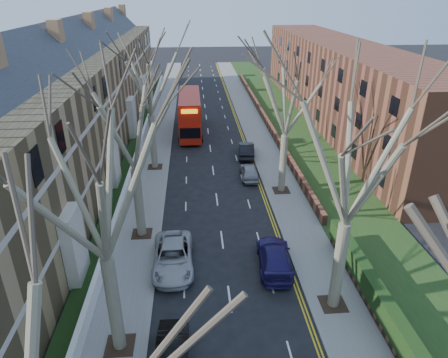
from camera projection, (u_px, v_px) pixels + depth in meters
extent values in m
cube|color=slate|center=(160.00, 132.00, 49.38)|extent=(3.00, 102.00, 0.12)
cube|color=slate|center=(256.00, 129.00, 50.22)|extent=(3.00, 102.00, 0.12)
cube|color=olive|center=(71.00, 112.00, 39.51)|extent=(9.00, 78.00, 10.00)
cube|color=#2A2D33|center=(61.00, 49.00, 36.93)|extent=(4.67, 78.00, 4.67)
cube|color=beige|center=(119.00, 126.00, 40.47)|extent=(0.12, 78.00, 0.35)
cube|color=beige|center=(115.00, 91.00, 38.96)|extent=(0.12, 78.00, 0.35)
cube|color=brown|center=(339.00, 82.00, 52.50)|extent=(8.00, 54.00, 10.00)
cube|color=brown|center=(264.00, 116.00, 53.72)|extent=(0.35, 54.00, 0.90)
cube|color=white|center=(138.00, 152.00, 41.82)|extent=(0.30, 78.00, 1.00)
cube|color=#1C3914|center=(291.00, 128.00, 50.50)|extent=(6.00, 102.00, 0.06)
cylinder|color=#726A51|center=(114.00, 305.00, 18.54)|extent=(0.64, 0.64, 5.25)
cube|color=#2D2116|center=(120.00, 345.00, 19.67)|extent=(1.40, 1.40, 0.05)
cylinder|color=#726A51|center=(139.00, 203.00, 27.58)|extent=(0.64, 0.64, 5.07)
cube|color=#2D2116|center=(142.00, 234.00, 28.67)|extent=(1.40, 1.40, 0.05)
cylinder|color=#726A51|center=(153.00, 142.00, 38.35)|extent=(0.60, 0.60, 5.25)
cube|color=#2D2116|center=(155.00, 167.00, 39.47)|extent=(1.40, 1.40, 0.05)
cylinder|color=#726A51|center=(339.00, 266.00, 21.14)|extent=(0.64, 0.64, 5.25)
cube|color=#2D2116|center=(333.00, 304.00, 22.26)|extent=(1.40, 1.40, 0.05)
cylinder|color=#726A51|center=(283.00, 164.00, 33.78)|extent=(0.60, 0.60, 5.07)
cube|color=#2D2116|center=(281.00, 190.00, 34.87)|extent=(1.40, 1.40, 0.05)
cube|color=#B21B0C|center=(190.00, 121.00, 48.75)|extent=(2.53, 11.02, 2.20)
cube|color=#B21B0C|center=(190.00, 104.00, 47.85)|extent=(2.53, 10.47, 2.00)
cube|color=black|center=(190.00, 118.00, 48.56)|extent=(2.55, 10.14, 0.90)
cube|color=black|center=(190.00, 103.00, 47.80)|extent=(2.54, 9.92, 0.90)
imported|color=black|center=(172.00, 357.00, 18.40)|extent=(1.52, 4.20, 1.38)
imported|color=#A9A9AE|center=(173.00, 257.00, 25.16)|extent=(2.61, 5.49, 1.51)
imported|color=navy|center=(275.00, 257.00, 25.18)|extent=(2.48, 5.18, 1.46)
imported|color=#929499|center=(249.00, 172.00, 37.16)|extent=(1.66, 3.91, 1.32)
imported|color=black|center=(246.00, 150.00, 42.00)|extent=(1.99, 4.56, 1.46)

